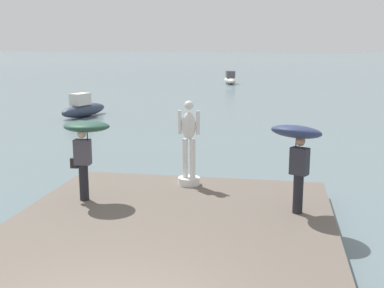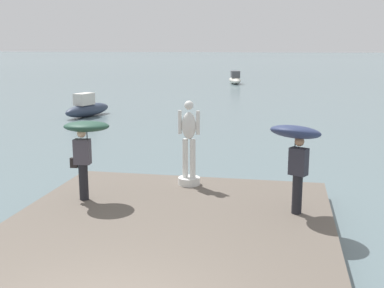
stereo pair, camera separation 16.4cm
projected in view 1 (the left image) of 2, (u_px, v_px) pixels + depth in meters
The scene contains 7 objects.
ground_plane at pixel (256, 89), 45.15m from camera, with size 400.00×400.00×0.00m, color slate.
pier at pixel (150, 265), 8.77m from camera, with size 6.90×10.63×0.40m, color #60564C.
statue_white_figure at pixel (189, 149), 12.89m from camera, with size 0.58×0.58×2.25m.
onlooker_left at pixel (86, 137), 11.51m from camera, with size 1.15×1.16×1.94m.
onlooker_right at pixel (297, 141), 10.65m from camera, with size 1.50×1.51×2.05m.
boat_mid at pixel (83, 108), 27.89m from camera, with size 1.94×3.66×1.35m.
boat_leftward at pixel (230, 79), 50.97m from camera, with size 1.95×4.10×1.34m.
Camera 1 is at (2.18, -5.58, 4.09)m, focal length 45.82 mm.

